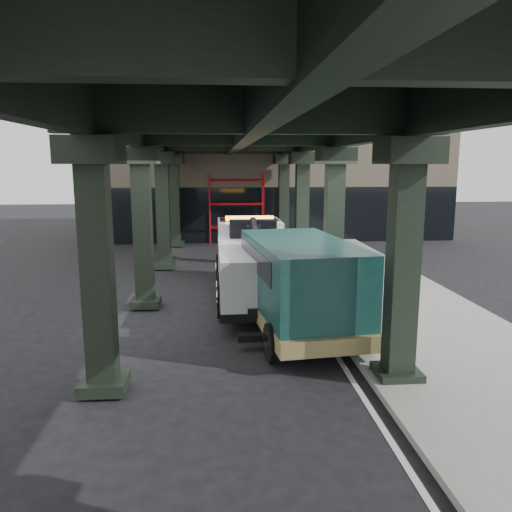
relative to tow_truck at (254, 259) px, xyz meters
name	(u,v)px	position (x,y,z in m)	size (l,w,h in m)	color
ground	(257,325)	(-0.11, -3.02, -1.34)	(90.00, 90.00, 0.00)	black
sidewalk	(388,300)	(4.39, -1.02, -1.26)	(5.00, 40.00, 0.15)	gray
lane_stripe	(304,304)	(1.59, -1.02, -1.33)	(0.12, 38.00, 0.01)	silver
viaduct	(239,132)	(-0.51, -1.02, 4.12)	(7.40, 32.00, 6.40)	black
building	(263,172)	(1.89, 16.98, 2.66)	(22.00, 10.00, 8.00)	#C6B793
scaffolding	(236,207)	(-0.11, 11.63, 0.77)	(3.08, 0.88, 4.00)	#B70E15
tow_truck	(254,259)	(0.00, 0.00, 0.00)	(2.61, 8.41, 2.74)	black
towed_van	(297,282)	(0.90, -3.60, 0.03)	(3.12, 6.52, 2.55)	#103A36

